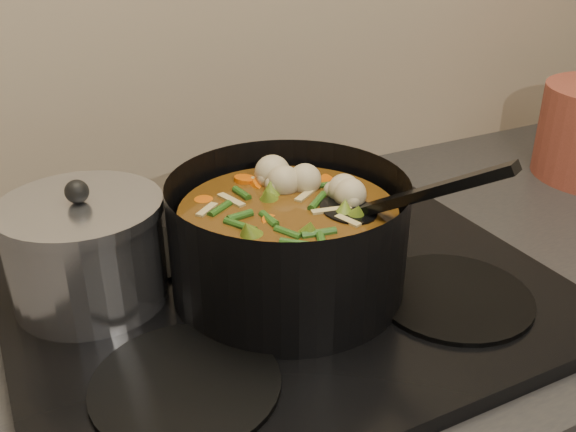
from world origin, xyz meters
name	(u,v)px	position (x,y,z in m)	size (l,w,h in m)	color
stovetop	(277,284)	(0.00, 1.93, 0.92)	(0.62, 0.54, 0.03)	black
stockpot	(289,240)	(0.00, 1.91, 0.99)	(0.33, 0.36, 0.20)	black
saucepan	(86,251)	(-0.20, 1.99, 0.99)	(0.18, 0.18, 0.15)	silver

